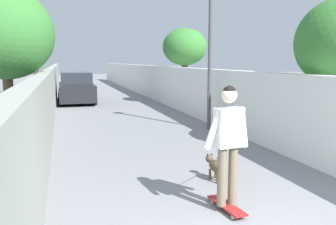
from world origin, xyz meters
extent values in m
plane|color=gray|center=(14.00, 0.00, 0.00)|extent=(80.00, 80.00, 0.00)
cube|color=#999E93|center=(12.00, 2.68, 0.91)|extent=(48.00, 0.30, 1.82)
cube|color=white|center=(12.00, -2.68, 0.93)|extent=(48.00, 0.30, 1.85)
cylinder|color=brown|center=(7.50, 3.70, 1.04)|extent=(0.28, 0.28, 2.07)
ellipsoid|color=#387A33|center=(7.50, 3.70, 2.87)|extent=(2.67, 2.67, 2.53)
cylinder|color=#473523|center=(19.00, 3.67, 1.26)|extent=(0.27, 0.27, 2.52)
ellipsoid|color=#4C843D|center=(19.00, 3.67, 3.17)|extent=(2.16, 2.16, 2.44)
cylinder|color=#473523|center=(13.00, -3.54, 1.08)|extent=(0.30, 0.30, 2.15)
ellipsoid|color=#387A33|center=(13.00, -3.54, 2.79)|extent=(2.14, 2.14, 1.79)
cylinder|color=#4C4C51|center=(6.73, -2.13, 2.11)|extent=(0.12, 0.12, 4.22)
cube|color=maroon|center=(1.07, 0.03, 0.07)|extent=(0.82, 0.28, 0.02)
cylinder|color=beige|center=(1.34, 0.13, 0.03)|extent=(0.06, 0.04, 0.06)
cylinder|color=beige|center=(1.36, -0.01, 0.03)|extent=(0.06, 0.04, 0.06)
cylinder|color=beige|center=(0.79, 0.08, 0.03)|extent=(0.06, 0.04, 0.06)
cylinder|color=beige|center=(0.80, -0.06, 0.03)|extent=(0.06, 0.04, 0.06)
cylinder|color=#726651|center=(1.06, 0.12, 0.51)|extent=(0.14, 0.14, 0.86)
cylinder|color=#726651|center=(1.08, -0.06, 0.51)|extent=(0.14, 0.14, 0.86)
cube|color=white|center=(1.07, 0.03, 1.22)|extent=(0.26, 0.40, 0.55)
cylinder|color=white|center=(1.05, 0.27, 1.22)|extent=(0.12, 0.29, 0.58)
cylinder|color=white|center=(1.10, -0.21, 1.20)|extent=(0.11, 0.18, 0.59)
sphere|color=beige|center=(1.07, 0.03, 1.67)|extent=(0.22, 0.22, 0.22)
sphere|color=black|center=(1.07, 0.03, 1.71)|extent=(0.19, 0.19, 0.19)
ellipsoid|color=brown|center=(2.27, -0.36, 0.27)|extent=(0.43, 0.26, 0.22)
sphere|color=brown|center=(2.53, -0.33, 0.34)|extent=(0.15, 0.15, 0.15)
cone|color=black|center=(2.53, -0.29, 0.42)|extent=(0.05, 0.05, 0.06)
cone|color=black|center=(2.54, -0.37, 0.42)|extent=(0.05, 0.05, 0.06)
cylinder|color=brown|center=(2.39, -0.28, 0.09)|extent=(0.04, 0.04, 0.18)
cylinder|color=brown|center=(2.40, -0.40, 0.09)|extent=(0.04, 0.04, 0.18)
cylinder|color=brown|center=(2.13, -0.31, 0.09)|extent=(0.04, 0.04, 0.18)
cylinder|color=brown|center=(2.14, -0.43, 0.09)|extent=(0.04, 0.04, 0.18)
cylinder|color=brown|center=(2.02, -0.38, 0.35)|extent=(0.14, 0.04, 0.13)
cylinder|color=black|center=(1.67, -0.16, 0.73)|extent=(1.21, 0.40, 0.66)
cube|color=black|center=(15.34, 1.53, 0.56)|extent=(4.18, 1.70, 0.80)
cube|color=#262B33|center=(15.34, 1.53, 1.24)|extent=(2.17, 1.50, 0.60)
cylinder|color=black|center=(16.64, 2.32, 0.32)|extent=(0.64, 0.22, 0.64)
cylinder|color=black|center=(16.64, 0.74, 0.32)|extent=(0.64, 0.22, 0.64)
cylinder|color=black|center=(14.05, 2.32, 0.32)|extent=(0.64, 0.22, 0.64)
cylinder|color=black|center=(14.05, 0.74, 0.32)|extent=(0.64, 0.22, 0.64)
camera|label=1|loc=(-3.28, 2.23, 2.14)|focal=37.50mm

